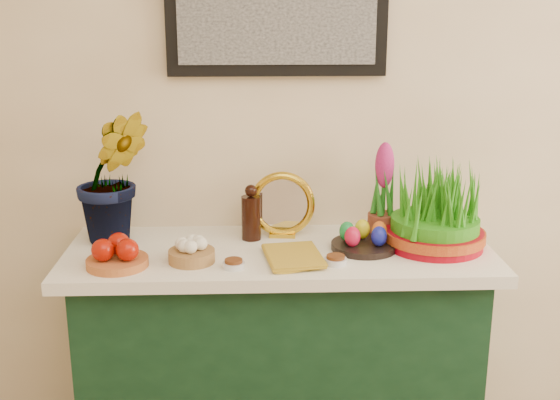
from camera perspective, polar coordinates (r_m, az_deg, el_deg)
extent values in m
cube|color=beige|center=(2.51, 11.24, 8.13)|extent=(4.00, 0.04, 2.70)
cube|color=#153920|center=(2.52, -0.04, -13.94)|extent=(1.30, 0.45, 0.85)
cube|color=white|center=(2.33, -0.05, -4.40)|extent=(1.40, 0.55, 0.04)
imported|color=#21721C|center=(2.37, -13.50, 3.54)|extent=(0.35, 0.32, 0.59)
cylinder|color=#AE5A2A|center=(2.22, -13.08, -4.95)|extent=(0.25, 0.25, 0.03)
cylinder|color=#9D6A3F|center=(2.21, -7.19, -4.54)|extent=(0.19, 0.19, 0.04)
cylinder|color=black|center=(2.39, -2.36, -1.47)|extent=(0.07, 0.07, 0.15)
sphere|color=black|center=(2.36, -2.38, 0.77)|extent=(0.04, 0.04, 0.04)
cube|color=gold|center=(2.43, 0.20, -2.83)|extent=(0.09, 0.05, 0.01)
torus|color=gold|center=(2.41, 0.18, -0.33)|extent=(0.23, 0.07, 0.23)
cylinder|color=silver|center=(2.41, 0.19, -0.36)|extent=(0.17, 0.04, 0.17)
imported|color=#B48F22|center=(2.19, -1.08, -4.69)|extent=(0.18, 0.24, 0.03)
cylinder|color=silver|center=(2.16, -3.79, -5.30)|extent=(0.07, 0.07, 0.02)
cylinder|color=#592D14|center=(2.15, -3.80, -4.96)|extent=(0.05, 0.05, 0.01)
cylinder|color=silver|center=(2.19, 4.54, -4.97)|extent=(0.07, 0.07, 0.02)
cylinder|color=#592D14|center=(2.18, 4.55, -4.63)|extent=(0.06, 0.06, 0.01)
cylinder|color=black|center=(2.32, 6.82, -3.73)|extent=(0.26, 0.26, 0.02)
ellipsoid|color=red|center=(2.27, 5.91, -2.98)|extent=(0.05, 0.05, 0.07)
ellipsoid|color=#171EA2|center=(2.29, 8.05, -2.94)|extent=(0.05, 0.05, 0.07)
ellipsoid|color=yellow|center=(2.35, 6.70, -2.37)|extent=(0.05, 0.05, 0.07)
ellipsoid|color=#1A913E|center=(2.32, 5.47, -2.55)|extent=(0.05, 0.05, 0.07)
ellipsoid|color=#DC5C19|center=(2.34, 8.08, -2.51)|extent=(0.05, 0.05, 0.07)
cylinder|color=brown|center=(2.44, 8.30, -2.04)|extent=(0.10, 0.10, 0.08)
ellipsoid|color=#D62A83|center=(2.39, 8.50, 2.82)|extent=(0.06, 0.06, 0.16)
cylinder|color=maroon|center=(2.38, 12.41, -3.04)|extent=(0.32, 0.32, 0.06)
cylinder|color=maroon|center=(2.38, 12.42, -2.77)|extent=(0.33, 0.33, 0.03)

